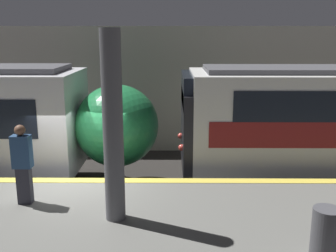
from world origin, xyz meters
TOP-DOWN VIEW (x-y plane):
  - ground_plane at (0.00, 0.00)m, footprint 120.00×120.00m
  - platform at (0.00, -2.20)m, footprint 40.00×4.40m
  - station_rear_barrier at (0.00, 5.94)m, footprint 50.00×0.15m
  - support_pillar_near at (1.38, -2.10)m, footprint 0.38×0.38m
  - person_waiting at (-0.60, -1.42)m, footprint 0.38×0.24m
  - trash_bin at (4.84, -3.47)m, footprint 0.44×0.44m

SIDE VIEW (x-z plane):
  - ground_plane at x=0.00m, z-range 0.00..0.00m
  - platform at x=0.00m, z-range 0.00..1.08m
  - trash_bin at x=4.84m, z-range 1.07..1.92m
  - person_waiting at x=-0.60m, z-range 1.12..2.80m
  - station_rear_barrier at x=0.00m, z-range 0.00..4.79m
  - support_pillar_near at x=1.38m, z-range 1.07..4.64m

